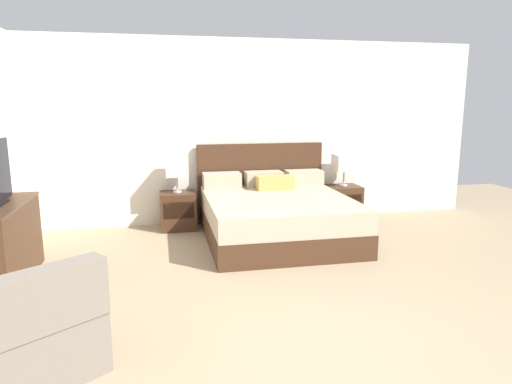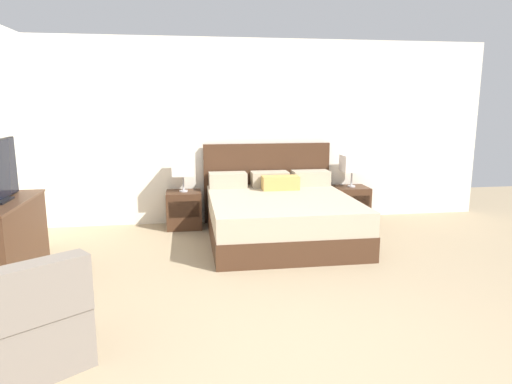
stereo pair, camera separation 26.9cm
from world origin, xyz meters
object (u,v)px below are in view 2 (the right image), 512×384
(dresser, at_px, (3,239))
(table_lamp_left, at_px, (183,167))
(nightstand_left, at_px, (184,210))
(nightstand_right, at_px, (351,204))
(table_lamp_right, at_px, (352,164))
(armchair_by_window, at_px, (23,327))
(bed, at_px, (280,215))

(dresser, bearing_deg, table_lamp_left, 42.37)
(nightstand_left, xyz_separation_m, nightstand_right, (2.35, 0.00, 0.00))
(table_lamp_left, bearing_deg, table_lamp_right, 0.00)
(nightstand_left, relative_size, table_lamp_right, 1.11)
(nightstand_right, bearing_deg, armchair_by_window, -136.07)
(table_lamp_right, relative_size, armchair_by_window, 0.47)
(bed, relative_size, nightstand_right, 3.93)
(bed, height_order, table_lamp_left, bed)
(nightstand_right, bearing_deg, bed, -149.53)
(nightstand_left, xyz_separation_m, table_lamp_right, (2.35, 0.00, 0.58))
(dresser, distance_m, armchair_by_window, 1.82)
(table_lamp_right, bearing_deg, armchair_by_window, -136.05)
(nightstand_left, distance_m, armchair_by_window, 3.38)
(bed, xyz_separation_m, table_lamp_left, (-1.18, 0.69, 0.53))
(bed, bearing_deg, nightstand_left, 149.57)
(bed, bearing_deg, table_lamp_right, 30.53)
(table_lamp_right, bearing_deg, nightstand_right, -90.00)
(bed, relative_size, table_lamp_right, 4.35)
(bed, relative_size, dresser, 1.61)
(nightstand_left, relative_size, armchair_by_window, 0.52)
(nightstand_right, distance_m, table_lamp_left, 2.42)
(table_lamp_left, bearing_deg, bed, -30.49)
(table_lamp_right, xyz_separation_m, armchair_by_window, (-3.35, -3.23, -0.55))
(nightstand_right, relative_size, dresser, 0.41)
(bed, distance_m, nightstand_right, 1.36)
(table_lamp_left, bearing_deg, nightstand_left, -90.00)
(table_lamp_left, relative_size, armchair_by_window, 0.47)
(nightstand_right, xyz_separation_m, dresser, (-4.06, -1.56, 0.14))
(nightstand_right, bearing_deg, table_lamp_left, 179.96)
(bed, height_order, armchair_by_window, bed)
(table_lamp_right, distance_m, dresser, 4.37)
(table_lamp_left, xyz_separation_m, dresser, (-1.71, -1.56, -0.44))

